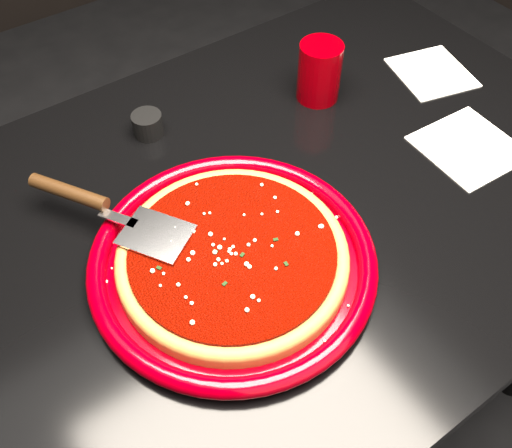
{
  "coord_description": "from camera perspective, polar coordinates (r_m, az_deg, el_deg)",
  "views": [
    {
      "loc": [
        -0.34,
        -0.46,
        1.4
      ],
      "look_at": [
        -0.05,
        -0.04,
        0.77
      ],
      "focal_mm": 40.0,
      "sensor_mm": 36.0,
      "label": 1
    }
  ],
  "objects": [
    {
      "name": "pizza_crust_rim",
      "position": [
        0.77,
        -2.37,
        -3.1
      ],
      "size": [
        0.39,
        0.39,
        0.02
      ],
      "primitive_type": "torus",
      "rotation": [
        0.0,
        0.0,
        -0.29
      ],
      "color": "brown",
      "rests_on": "plate"
    },
    {
      "name": "pizza_server",
      "position": [
        0.81,
        -14.37,
        1.41
      ],
      "size": [
        0.23,
        0.3,
        0.02
      ],
      "primitive_type": null,
      "rotation": [
        0.0,
        0.0,
        0.55
      ],
      "color": "silver",
      "rests_on": "plate"
    },
    {
      "name": "pizza_sauce",
      "position": [
        0.76,
        -2.38,
        -2.85
      ],
      "size": [
        0.35,
        0.35,
        0.01
      ],
      "primitive_type": "cylinder",
      "rotation": [
        0.0,
        0.0,
        -0.29
      ],
      "color": "#5F0600",
      "rests_on": "plate"
    },
    {
      "name": "cup",
      "position": [
        1.02,
        6.36,
        14.89
      ],
      "size": [
        0.09,
        0.09,
        0.1
      ],
      "primitive_type": "cylinder",
      "rotation": [
        0.0,
        0.0,
        0.23
      ],
      "color": "#800005",
      "rests_on": "table"
    },
    {
      "name": "pizza_crust",
      "position": [
        0.77,
        -2.35,
        -3.44
      ],
      "size": [
        0.39,
        0.39,
        0.02
      ],
      "primitive_type": "cylinder",
      "rotation": [
        0.0,
        0.0,
        -0.29
      ],
      "color": "brown",
      "rests_on": "plate"
    },
    {
      "name": "parmesan_dusting",
      "position": [
        0.76,
        -2.4,
        -2.49
      ],
      "size": [
        0.27,
        0.27,
        0.01
      ],
      "primitive_type": null,
      "color": "beige",
      "rests_on": "plate"
    },
    {
      "name": "napkin_a",
      "position": [
        1.01,
        20.5,
        7.22
      ],
      "size": [
        0.16,
        0.16,
        0.0
      ],
      "primitive_type": "cube",
      "rotation": [
        0.0,
        0.0,
        -0.05
      ],
      "color": "white",
      "rests_on": "table"
    },
    {
      "name": "ramekin",
      "position": [
        0.97,
        -10.78,
        9.75
      ],
      "size": [
        0.07,
        0.07,
        0.04
      ],
      "primitive_type": "cylinder",
      "rotation": [
        0.0,
        0.0,
        0.43
      ],
      "color": "black",
      "rests_on": "table"
    },
    {
      "name": "basil_flecks",
      "position": [
        0.76,
        -2.4,
        -2.54
      ],
      "size": [
        0.25,
        0.25,
        0.0
      ],
      "primitive_type": null,
      "color": "black",
      "rests_on": "plate"
    },
    {
      "name": "plate",
      "position": [
        0.78,
        -2.34,
        -3.63
      ],
      "size": [
        0.49,
        0.49,
        0.03
      ],
      "primitive_type": "cylinder",
      "rotation": [
        0.0,
        0.0,
        -0.29
      ],
      "color": "#6E0007",
      "rests_on": "table"
    },
    {
      "name": "table",
      "position": [
        1.17,
        0.69,
        -10.04
      ],
      "size": [
        1.2,
        0.8,
        0.75
      ],
      "primitive_type": "cube",
      "color": "black",
      "rests_on": "floor"
    },
    {
      "name": "floor",
      "position": [
        1.51,
        0.55,
        -17.08
      ],
      "size": [
        4.0,
        4.0,
        0.01
      ],
      "primitive_type": "cube",
      "color": "black",
      "rests_on": "ground"
    },
    {
      "name": "napkin_b",
      "position": [
        1.15,
        17.18,
        14.27
      ],
      "size": [
        0.16,
        0.16,
        0.0
      ],
      "primitive_type": "cube",
      "rotation": [
        0.0,
        0.0,
        -0.26
      ],
      "color": "white",
      "rests_on": "table"
    }
  ]
}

